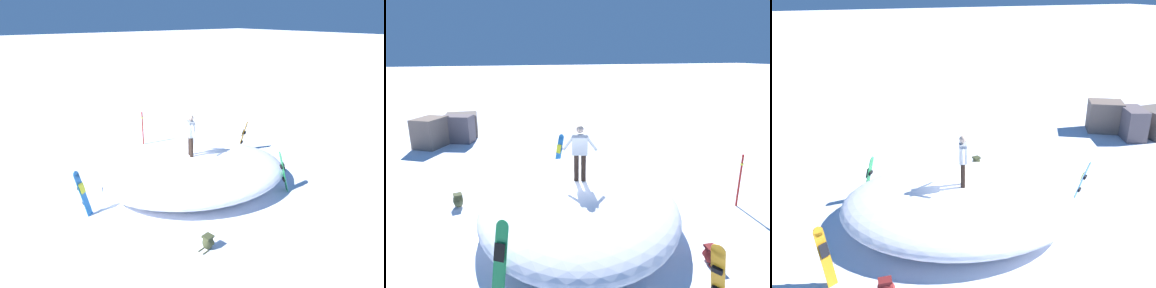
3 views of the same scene
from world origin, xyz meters
TOP-DOWN VIEW (x-y plane):
  - ground at (0.00, 0.00)m, footprint 240.00×240.00m
  - snow_mound at (-0.41, -0.11)m, footprint 8.55×7.47m
  - snowboarder_standing at (-0.32, -0.16)m, footprint 0.43×0.95m
  - snowboard_primary_upright at (-2.76, 2.29)m, footprint 0.51×0.47m
  - snowboard_secondary_upright at (-4.44, -1.46)m, footprint 0.42×0.48m
  - snowboard_tertiary_upright at (3.76, -0.61)m, footprint 0.46×0.50m
  - backpack_near at (-3.20, -2.41)m, footprint 0.59×0.34m
  - backpack_far at (1.62, 3.26)m, footprint 0.52×0.36m
  - trail_marker_pole at (-1.05, -5.19)m, footprint 0.10×0.10m

SIDE VIEW (x-z plane):
  - ground at x=0.00m, z-range 0.00..0.00m
  - backpack_near at x=-3.20m, z-range 0.01..0.43m
  - backpack_far at x=1.62m, z-range 0.01..0.45m
  - snow_mound at x=-0.41m, z-range 0.00..1.22m
  - snowboard_secondary_upright at x=-4.44m, z-range 0.02..1.54m
  - snowboard_tertiary_upright at x=3.76m, z-range 0.02..1.56m
  - snowboard_primary_upright at x=-2.76m, z-range 0.02..1.61m
  - trail_marker_pole at x=-1.05m, z-range 0.05..1.76m
  - snowboarder_standing at x=-0.32m, z-range 1.33..2.93m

